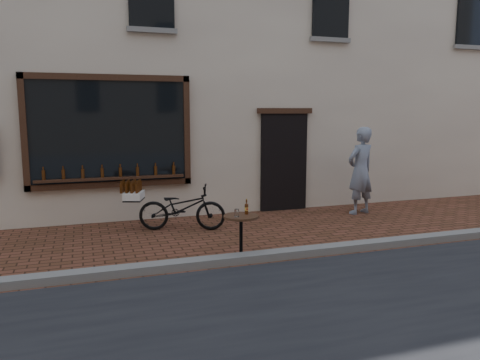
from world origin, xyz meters
name	(u,v)px	position (x,y,z in m)	size (l,w,h in m)	color
ground	(260,265)	(0.00, 0.00, 0.00)	(90.00, 90.00, 0.00)	#4D2A19
kerb	(256,257)	(0.00, 0.20, 0.06)	(90.00, 0.25, 0.12)	slate
shop_building	(173,6)	(0.00, 6.50, 5.00)	(28.00, 6.20, 10.00)	beige
cargo_bicycle	(180,207)	(-0.71, 2.40, 0.44)	(2.00, 1.10, 0.93)	black
bistro_table	(241,228)	(-0.18, 0.35, 0.49)	(0.54, 0.54, 0.92)	black
pedestrian	(360,171)	(3.34, 2.56, 0.96)	(0.70, 0.46, 1.92)	gray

